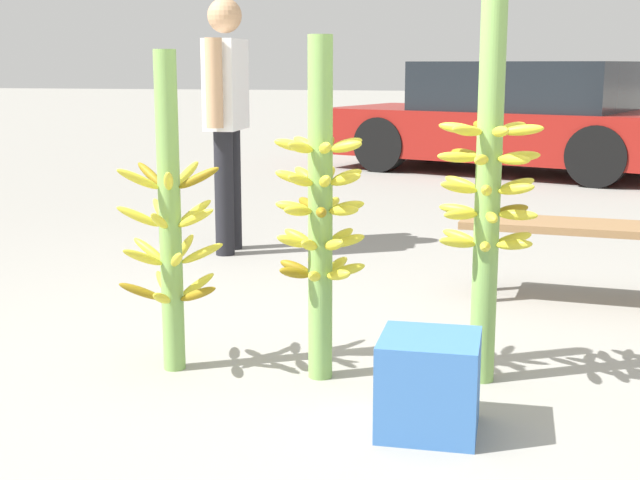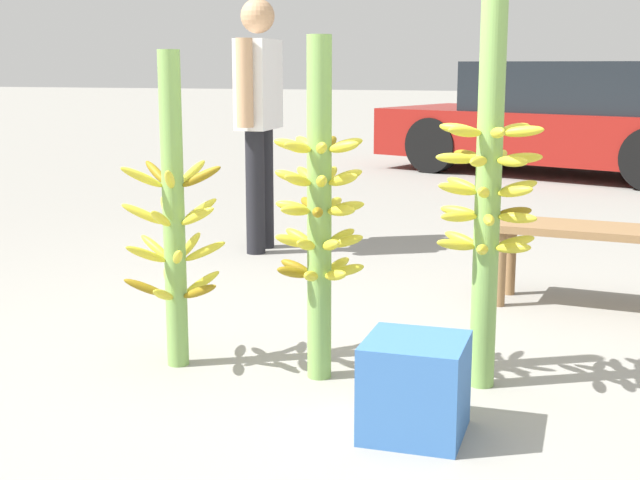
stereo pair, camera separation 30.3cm
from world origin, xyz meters
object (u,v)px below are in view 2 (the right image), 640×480
object	(u,v)px
banana_stalk_center	(319,211)
banana_stalk_left	(174,219)
vendor_person	(259,104)
produce_crate	(415,387)
banana_stalk_right	(488,180)
market_bench	(610,241)
parked_car	(570,120)

from	to	relation	value
banana_stalk_center	banana_stalk_left	bearing A→B (deg)	-177.10
banana_stalk_center	vendor_person	distance (m)	2.58
banana_stalk_center	produce_crate	bearing A→B (deg)	-42.93
banana_stalk_right	banana_stalk_left	bearing A→B (deg)	-174.09
banana_stalk_center	banana_stalk_right	world-z (taller)	banana_stalk_right
market_bench	produce_crate	distance (m)	1.97
parked_car	produce_crate	distance (m)	7.87
vendor_person	parked_car	bearing A→B (deg)	156.89
banana_stalk_left	parked_car	size ratio (longest dim) A/B	0.29
banana_stalk_right	market_bench	world-z (taller)	banana_stalk_right
banana_stalk_center	vendor_person	world-z (taller)	vendor_person
banana_stalk_center	parked_car	world-z (taller)	banana_stalk_center
banana_stalk_right	vendor_person	xyz separation A→B (m)	(-1.78, 2.20, 0.17)
banana_stalk_center	market_bench	distance (m)	1.82
banana_stalk_center	parked_car	bearing A→B (deg)	84.37
banana_stalk_left	parked_car	bearing A→B (deg)	79.70
banana_stalk_left	banana_stalk_center	world-z (taller)	banana_stalk_center
vendor_person	parked_car	world-z (taller)	vendor_person
vendor_person	parked_car	xyz separation A→B (m)	(1.87, 5.11, -0.37)
market_bench	banana_stalk_center	bearing A→B (deg)	-122.60
market_bench	parked_car	size ratio (longest dim) A/B	0.29
banana_stalk_left	market_bench	size ratio (longest dim) A/B	1.00
parked_car	produce_crate	world-z (taller)	parked_car
banana_stalk_left	parked_car	world-z (taller)	banana_stalk_left
banana_stalk_center	vendor_person	bearing A→B (deg)	116.34
banana_stalk_center	banana_stalk_right	size ratio (longest dim) A/B	0.82
banana_stalk_center	market_bench	world-z (taller)	banana_stalk_center
banana_stalk_left	banana_stalk_right	bearing A→B (deg)	5.91
vendor_person	banana_stalk_center	bearing A→B (deg)	23.31
vendor_person	banana_stalk_left	bearing A→B (deg)	9.45
banana_stalk_center	vendor_person	xyz separation A→B (m)	(-1.14, 2.30, 0.31)
banana_stalk_left	produce_crate	bearing A→B (deg)	-20.76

